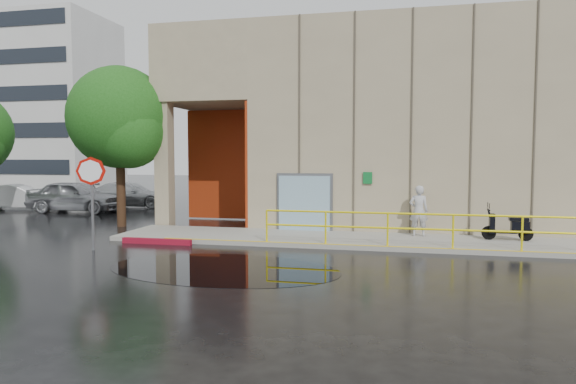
# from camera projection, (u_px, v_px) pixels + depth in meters

# --- Properties ---
(ground) EXTENTS (120.00, 120.00, 0.00)m
(ground) POSITION_uv_depth(u_px,v_px,m) (254.00, 268.00, 13.25)
(ground) COLOR black
(ground) RESTS_ON ground
(sidewalk) EXTENTS (20.00, 3.00, 0.15)m
(sidewalk) POSITION_uv_depth(u_px,v_px,m) (410.00, 242.00, 16.76)
(sidewalk) COLOR gray
(sidewalk) RESTS_ON ground
(building) EXTENTS (20.00, 10.17, 8.00)m
(building) POSITION_uv_depth(u_px,v_px,m) (435.00, 126.00, 22.55)
(building) COLOR gray
(building) RESTS_ON ground
(guardrail) EXTENTS (9.56, 0.06, 1.03)m
(guardrail) POSITION_uv_depth(u_px,v_px,m) (420.00, 230.00, 15.35)
(guardrail) COLOR #FFEC0D
(guardrail) RESTS_ON sidewalk
(distant_building) EXTENTS (12.00, 8.08, 15.00)m
(distant_building) POSITION_uv_depth(u_px,v_px,m) (42.00, 105.00, 46.04)
(distant_building) COLOR #BBBBB6
(distant_building) RESTS_ON ground
(person) EXTENTS (0.63, 0.42, 1.74)m
(person) POSITION_uv_depth(u_px,v_px,m) (419.00, 211.00, 17.51)
(person) COLOR #B0B1B5
(person) RESTS_ON sidewalk
(scooter) EXTENTS (1.58, 0.54, 1.21)m
(scooter) POSITION_uv_depth(u_px,v_px,m) (508.00, 219.00, 16.59)
(scooter) COLOR black
(scooter) RESTS_ON sidewalk
(stop_sign) EXTENTS (0.76, 0.48, 2.86)m
(stop_sign) POSITION_uv_depth(u_px,v_px,m) (91.00, 183.00, 15.54)
(stop_sign) COLOR slate
(stop_sign) RESTS_ON ground
(red_curb) EXTENTS (2.40, 0.19, 0.18)m
(red_curb) POSITION_uv_depth(u_px,v_px,m) (157.00, 241.00, 16.81)
(red_curb) COLOR maroon
(red_curb) RESTS_ON ground
(puddle) EXTENTS (6.37, 4.18, 0.01)m
(puddle) POSITION_uv_depth(u_px,v_px,m) (223.00, 269.00, 13.13)
(puddle) COLOR black
(puddle) RESTS_ON ground
(car_a) EXTENTS (4.93, 2.20, 1.65)m
(car_a) POSITION_uv_depth(u_px,v_px,m) (75.00, 196.00, 26.31)
(car_a) COLOR #9FA1A7
(car_a) RESTS_ON ground
(car_b) EXTENTS (4.36, 2.63, 1.36)m
(car_b) POSITION_uv_depth(u_px,v_px,m) (18.00, 197.00, 27.60)
(car_b) COLOR silver
(car_b) RESTS_ON ground
(car_c) EXTENTS (5.07, 2.71, 1.40)m
(car_c) POSITION_uv_depth(u_px,v_px,m) (130.00, 195.00, 29.00)
(car_c) COLOR #ABAEB1
(car_c) RESTS_ON ground
(tree_near) EXTENTS (4.12, 4.12, 6.50)m
(tree_near) POSITION_uv_depth(u_px,v_px,m) (122.00, 121.00, 20.62)
(tree_near) COLOR black
(tree_near) RESTS_ON ground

